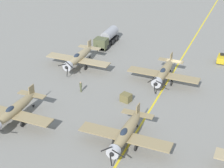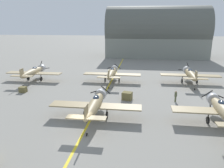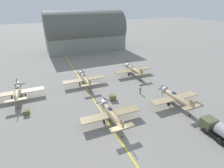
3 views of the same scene
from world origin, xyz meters
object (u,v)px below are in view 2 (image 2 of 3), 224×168
at_px(airplane_far_center, 112,73).
at_px(airplane_mid_center, 95,104).
at_px(airplane_mid_right, 223,110).
at_px(airplane_far_right, 190,74).
at_px(supply_crate_outboard, 23,90).
at_px(supply_crate_mid_lane, 127,96).
at_px(hangar, 156,34).
at_px(ground_crew_inspecting, 176,96).
at_px(airplane_far_left, 33,72).

xyz_separation_m(airplane_far_center, airplane_mid_center, (0.28, -18.39, 0.00)).
bearing_deg(airplane_mid_right, airplane_mid_center, 164.46).
bearing_deg(airplane_far_right, supply_crate_outboard, -153.10).
xyz_separation_m(supply_crate_mid_lane, hangar, (7.15, 49.44, 7.61)).
distance_m(supply_crate_mid_lane, hangar, 50.53).
height_order(airplane_far_right, airplane_mid_right, airplane_far_right).
distance_m(airplane_mid_center, ground_crew_inspecting, 13.97).
xyz_separation_m(airplane_mid_center, ground_crew_inspecting, (11.36, 8.06, -1.02)).
relative_size(supply_crate_mid_lane, supply_crate_outboard, 1.28).
bearing_deg(ground_crew_inspecting, airplane_mid_right, -60.93).
relative_size(airplane_far_right, supply_crate_mid_lane, 7.83).
distance_m(airplane_far_center, hangar, 41.07).
distance_m(supply_crate_mid_lane, supply_crate_outboard, 19.09).
bearing_deg(hangar, airplane_mid_center, -100.64).
relative_size(airplane_far_left, ground_crew_inspecting, 6.57).
bearing_deg(airplane_mid_center, ground_crew_inspecting, 17.71).
bearing_deg(airplane_far_right, airplane_mid_center, -119.96).
bearing_deg(ground_crew_inspecting, supply_crate_mid_lane, -179.57).
relative_size(airplane_far_left, supply_crate_outboard, 9.98).
height_order(airplane_mid_center, ground_crew_inspecting, airplane_mid_center).
bearing_deg(airplane_mid_right, airplane_far_left, 136.45).
distance_m(airplane_far_center, airplane_far_right, 16.16).
distance_m(ground_crew_inspecting, supply_crate_mid_lane, 7.73).
distance_m(airplane_mid_right, hangar, 57.82).
xyz_separation_m(airplane_far_right, supply_crate_mid_lane, (-12.20, -11.48, -1.37)).
relative_size(airplane_mid_right, supply_crate_mid_lane, 7.83).
bearing_deg(supply_crate_outboard, airplane_far_left, 103.09).
relative_size(airplane_far_center, airplane_far_left, 1.00).
xyz_separation_m(airplane_far_right, airplane_mid_center, (-15.84, -19.48, 0.00)).
bearing_deg(airplane_far_right, supply_crate_mid_lane, -127.58).
relative_size(airplane_far_right, supply_crate_outboard, 9.98).
xyz_separation_m(supply_crate_outboard, hangar, (26.18, 47.95, 7.75)).
height_order(supply_crate_mid_lane, supply_crate_outboard, supply_crate_mid_lane).
distance_m(airplane_far_right, ground_crew_inspecting, 12.31).
bearing_deg(supply_crate_mid_lane, airplane_far_right, 43.24).
distance_m(airplane_far_center, airplane_mid_center, 18.39).
bearing_deg(airplane_far_center, airplane_mid_center, -71.28).
bearing_deg(supply_crate_outboard, ground_crew_inspecting, -3.06).
height_order(airplane_far_center, airplane_far_right, airplane_far_right).
xyz_separation_m(airplane_mid_right, hangar, (-4.95, 57.27, 6.23)).
bearing_deg(airplane_mid_center, airplane_far_center, 73.23).
distance_m(airplane_far_left, airplane_mid_right, 37.07).
relative_size(airplane_mid_center, airplane_far_left, 1.00).
bearing_deg(supply_crate_outboard, airplane_mid_right, -16.65).
distance_m(airplane_mid_center, hangar, 58.78).
height_order(supply_crate_outboard, hangar, hangar).
relative_size(airplane_mid_center, supply_crate_mid_lane, 7.83).
bearing_deg(airplane_mid_right, airplane_far_right, 73.50).
relative_size(ground_crew_inspecting, supply_crate_outboard, 1.52).
distance_m(airplane_far_left, supply_crate_mid_lane, 22.82).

